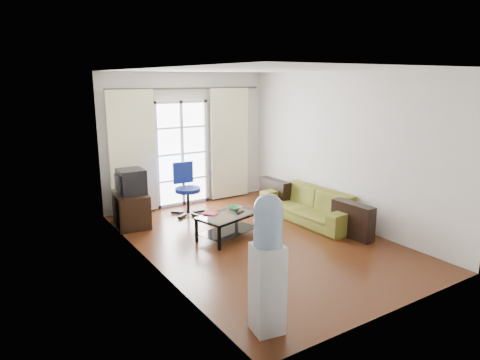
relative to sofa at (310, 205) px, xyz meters
name	(u,v)px	position (x,y,z in m)	size (l,w,h in m)	color
floor	(259,240)	(-1.36, -0.33, -0.29)	(5.20, 5.20, 0.00)	#522913
ceiling	(261,70)	(-1.36, -0.33, 2.41)	(5.20, 5.20, 0.00)	white
wall_back	(187,139)	(-1.36, 2.27, 1.06)	(3.60, 0.02, 2.70)	silver
wall_front	(401,197)	(-1.36, -2.93, 1.06)	(3.60, 0.02, 2.70)	silver
wall_left	(150,172)	(-3.16, -0.33, 1.06)	(0.02, 5.20, 2.70)	silver
wall_right	(343,149)	(0.44, -0.33, 1.06)	(0.02, 5.20, 2.70)	silver
french_door	(182,154)	(-1.51, 2.22, 0.78)	(1.16, 0.06, 2.15)	white
curtain_rod	(188,88)	(-1.36, 2.17, 2.09)	(0.04, 0.04, 3.30)	#4C3F2D
curtain_left	(133,153)	(-2.56, 2.15, 0.91)	(0.90, 0.07, 2.35)	#F1F1C2
curtain_right	(230,144)	(-0.41, 2.15, 0.91)	(0.90, 0.07, 2.35)	#F1F1C2
radiator	(224,183)	(-0.56, 2.17, 0.04)	(0.64, 0.12, 0.64)	#9D9DA0
sofa	(310,205)	(0.00, 0.00, 0.00)	(0.86, 2.04, 0.59)	brown
coffee_table	(228,223)	(-1.72, 0.04, -0.03)	(1.13, 0.82, 0.41)	silver
bowl	(234,208)	(-1.52, 0.20, 0.14)	(0.29, 0.29, 0.06)	#2D7C46
book	(208,215)	(-2.04, 0.16, 0.13)	(0.27, 0.29, 0.02)	maroon
remote	(241,212)	(-1.51, 0.00, 0.13)	(0.17, 0.05, 0.02)	black
tv_stand	(131,209)	(-2.86, 1.52, 0.00)	(0.54, 0.82, 0.60)	black
crt_tv	(130,182)	(-2.86, 1.49, 0.52)	(0.49, 0.48, 0.43)	black
task_chair	(187,199)	(-1.73, 1.56, 0.00)	(0.73, 0.73, 1.00)	black
water_cooler	(268,262)	(-2.76, -2.46, 0.48)	(0.35, 0.35, 1.48)	silver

